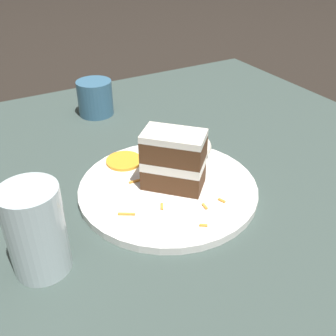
# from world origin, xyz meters

# --- Properties ---
(ground_plane) EXTENTS (6.00, 6.00, 0.00)m
(ground_plane) POSITION_xyz_m (0.00, 0.00, 0.00)
(ground_plane) COLOR black
(ground_plane) RESTS_ON ground
(dining_table) EXTENTS (1.16, 1.15, 0.03)m
(dining_table) POSITION_xyz_m (0.00, 0.00, 0.02)
(dining_table) COLOR #384742
(dining_table) RESTS_ON ground
(plate) EXTENTS (0.31, 0.31, 0.01)m
(plate) POSITION_xyz_m (-0.03, 0.01, 0.04)
(plate) COLOR white
(plate) RESTS_ON dining_table
(cake_slice) EXTENTS (0.11, 0.11, 0.10)m
(cake_slice) POSITION_xyz_m (-0.03, 0.01, 0.10)
(cake_slice) COLOR #4C2D19
(cake_slice) RESTS_ON plate
(cream_dollop) EXTENTS (0.06, 0.06, 0.05)m
(cream_dollop) POSITION_xyz_m (-0.09, 0.10, 0.07)
(cream_dollop) COLOR white
(cream_dollop) RESTS_ON plate
(orange_garnish) EXTENTS (0.07, 0.07, 0.01)m
(orange_garnish) POSITION_xyz_m (-0.14, -0.03, 0.05)
(orange_garnish) COLOR orange
(orange_garnish) RESTS_ON plate
(carrot_shreds_scatter) EXTENTS (0.23, 0.19, 0.00)m
(carrot_shreds_scatter) POSITION_xyz_m (-0.02, 0.00, 0.05)
(carrot_shreds_scatter) COLOR orange
(carrot_shreds_scatter) RESTS_ON plate
(drinking_glass) EXTENTS (0.08, 0.08, 0.13)m
(drinking_glass) POSITION_xyz_m (0.04, -0.23, 0.09)
(drinking_glass) COLOR silver
(drinking_glass) RESTS_ON dining_table
(coffee_mug) EXTENTS (0.08, 0.08, 0.08)m
(coffee_mug) POSITION_xyz_m (-0.39, 0.01, 0.08)
(coffee_mug) COLOR #386684
(coffee_mug) RESTS_ON dining_table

